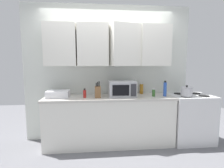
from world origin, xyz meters
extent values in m
plane|color=slate|center=(0.00, -1.00, 0.00)|extent=(8.00, 8.00, 0.00)
cube|color=silver|center=(0.00, 0.03, 1.30)|extent=(3.20, 0.06, 2.60)
cube|color=white|center=(-0.86, -0.15, 1.83)|extent=(0.55, 0.33, 0.75)
cube|color=white|center=(-0.29, -0.15, 1.83)|extent=(0.55, 0.33, 0.75)
cube|color=white|center=(0.29, -0.20, 1.83)|extent=(0.62, 0.47, 0.75)
cube|color=white|center=(0.86, -0.15, 1.83)|extent=(0.55, 0.33, 0.75)
cube|color=white|center=(0.00, -0.30, 0.43)|extent=(2.30, 0.60, 0.86)
cube|color=beige|center=(0.00, -0.30, 0.88)|extent=(2.33, 0.63, 0.04)
cube|color=silver|center=(1.55, -0.32, 0.45)|extent=(0.76, 0.64, 0.90)
cylinder|color=black|center=(1.38, -0.46, 0.91)|extent=(0.18, 0.18, 0.01)
cylinder|color=black|center=(1.72, -0.46, 0.91)|extent=(0.18, 0.18, 0.01)
cylinder|color=black|center=(1.38, -0.18, 0.91)|extent=(0.18, 0.18, 0.01)
cylinder|color=black|center=(1.72, -0.18, 0.91)|extent=(0.18, 0.18, 0.01)
cylinder|color=#B2B2B7|center=(1.38, -0.46, 0.99)|extent=(0.20, 0.20, 0.16)
sphere|color=black|center=(1.38, -0.46, 1.09)|extent=(0.04, 0.04, 0.04)
cube|color=#B7B7BC|center=(0.23, -0.32, 1.04)|extent=(0.48, 0.36, 0.28)
cube|color=black|center=(0.18, -0.50, 1.04)|extent=(0.29, 0.01, 0.18)
cube|color=#2D2D33|center=(0.40, -0.50, 1.04)|extent=(0.10, 0.01, 0.21)
cube|color=silver|center=(-0.91, -0.30, 0.96)|extent=(0.38, 0.30, 0.12)
cube|color=brown|center=(-0.21, -0.39, 1.00)|extent=(0.10, 0.12, 0.20)
cylinder|color=black|center=(-0.24, -0.40, 1.13)|extent=(0.02, 0.02, 0.06)
cylinder|color=black|center=(-0.21, -0.40, 1.14)|extent=(0.02, 0.02, 0.08)
cylinder|color=black|center=(-0.19, -0.40, 1.14)|extent=(0.02, 0.02, 0.09)
cylinder|color=#386B2D|center=(0.80, -0.38, 0.96)|extent=(0.06, 0.06, 0.12)
cylinder|color=silver|center=(0.80, -0.38, 1.04)|extent=(0.04, 0.04, 0.02)
cylinder|color=#2D56B7|center=(1.01, -0.38, 1.03)|extent=(0.06, 0.06, 0.25)
cylinder|color=black|center=(1.01, -0.38, 1.17)|extent=(0.04, 0.04, 0.03)
cylinder|color=#AD701E|center=(0.65, -0.08, 1.00)|extent=(0.07, 0.07, 0.19)
cylinder|color=silver|center=(0.65, -0.08, 1.10)|extent=(0.05, 0.05, 0.02)
cylinder|color=red|center=(-0.44, -0.38, 0.97)|extent=(0.05, 0.05, 0.13)
cylinder|color=black|center=(-0.44, -0.38, 1.05)|extent=(0.03, 0.03, 0.03)
camera|label=1|loc=(-0.26, -3.41, 1.51)|focal=27.95mm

